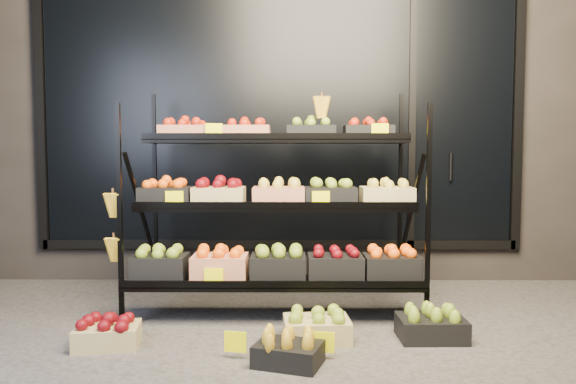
{
  "coord_description": "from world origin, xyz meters",
  "views": [
    {
      "loc": [
        0.12,
        -3.52,
        1.17
      ],
      "look_at": [
        0.09,
        0.55,
        0.89
      ],
      "focal_mm": 35.0,
      "sensor_mm": 36.0,
      "label": 1
    }
  ],
  "objects_px": {
    "floor_crate_left": "(107,332)",
    "floor_crate_midright": "(317,325)",
    "floor_crate_midleft": "(288,350)",
    "display_rack": "(275,205)"
  },
  "relations": [
    {
      "from": "floor_crate_midleft",
      "to": "floor_crate_midright",
      "type": "height_order",
      "value": "floor_crate_midright"
    },
    {
      "from": "floor_crate_left",
      "to": "floor_crate_midright",
      "type": "bearing_deg",
      "value": -2.41
    },
    {
      "from": "display_rack",
      "to": "floor_crate_left",
      "type": "bearing_deg",
      "value": -141.43
    },
    {
      "from": "floor_crate_midright",
      "to": "floor_crate_midleft",
      "type": "bearing_deg",
      "value": -117.3
    },
    {
      "from": "display_rack",
      "to": "floor_crate_midright",
      "type": "xyz_separation_m",
      "value": [
        0.28,
        -0.68,
        -0.69
      ]
    },
    {
      "from": "display_rack",
      "to": "floor_crate_midright",
      "type": "distance_m",
      "value": 1.01
    },
    {
      "from": "floor_crate_midright",
      "to": "floor_crate_left",
      "type": "bearing_deg",
      "value": -178.88
    },
    {
      "from": "floor_crate_midright",
      "to": "display_rack",
      "type": "bearing_deg",
      "value": 108.5
    },
    {
      "from": "floor_crate_midleft",
      "to": "floor_crate_left",
      "type": "bearing_deg",
      "value": -176.59
    },
    {
      "from": "floor_crate_left",
      "to": "floor_crate_midleft",
      "type": "relative_size",
      "value": 0.97
    }
  ]
}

